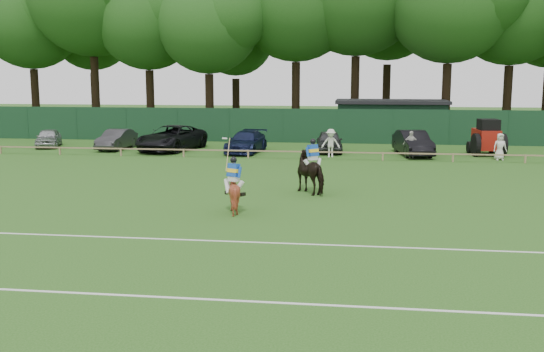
% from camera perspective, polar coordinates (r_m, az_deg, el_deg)
% --- Properties ---
extents(ground, '(160.00, 160.00, 0.00)m').
position_cam_1_polar(ground, '(20.42, -2.54, -5.19)').
color(ground, '#1E4C14').
rests_on(ground, ground).
extents(horse_dark, '(2.11, 2.26, 1.80)m').
position_cam_1_polar(horse_dark, '(27.15, 3.66, 0.35)').
color(horse_dark, black).
rests_on(horse_dark, ground).
extents(horse_chestnut, '(1.66, 1.72, 1.46)m').
position_cam_1_polar(horse_chestnut, '(23.42, -3.44, -1.49)').
color(horse_chestnut, maroon).
rests_on(horse_chestnut, ground).
extents(sedan_silver, '(2.63, 3.99, 1.26)m').
position_cam_1_polar(sedan_silver, '(46.74, -19.40, 3.24)').
color(sedan_silver, '#A6A8AB').
rests_on(sedan_silver, ground).
extents(sedan_grey, '(1.63, 4.14, 1.34)m').
position_cam_1_polar(sedan_grey, '(43.96, -13.76, 3.20)').
color(sedan_grey, '#303033').
rests_on(sedan_grey, ground).
extents(suv_black, '(3.97, 6.37, 1.64)m').
position_cam_1_polar(suv_black, '(42.66, -8.99, 3.38)').
color(suv_black, black).
rests_on(suv_black, ground).
extents(sedan_navy, '(2.40, 4.90, 1.37)m').
position_cam_1_polar(sedan_navy, '(41.05, -2.33, 3.07)').
color(sedan_navy, '#111838').
rests_on(sedan_navy, ground).
extents(hatch_grey, '(1.92, 4.16, 1.38)m').
position_cam_1_polar(hatch_grey, '(41.41, 5.15, 3.10)').
color(hatch_grey, '#323335').
rests_on(hatch_grey, ground).
extents(estate_black, '(2.42, 4.87, 1.54)m').
position_cam_1_polar(estate_black, '(40.56, 12.53, 2.90)').
color(estate_black, black).
rests_on(estate_black, ground).
extents(spectator_left, '(1.14, 0.69, 1.72)m').
position_cam_1_polar(spectator_left, '(38.87, 5.29, 2.95)').
color(spectator_left, silver).
rests_on(spectator_left, ground).
extents(spectator_mid, '(1.01, 0.58, 1.63)m').
position_cam_1_polar(spectator_mid, '(39.35, 12.33, 2.79)').
color(spectator_mid, beige).
rests_on(spectator_mid, ground).
extents(spectator_right, '(0.83, 0.60, 1.58)m').
position_cam_1_polar(spectator_right, '(39.72, 19.76, 2.48)').
color(spectator_right, silver).
rests_on(spectator_right, ground).
extents(rider_dark, '(0.81, 0.71, 1.41)m').
position_cam_1_polar(rider_dark, '(27.03, 3.69, 1.99)').
color(rider_dark, silver).
rests_on(rider_dark, ground).
extents(rider_chestnut, '(0.89, 0.79, 2.05)m').
position_cam_1_polar(rider_chestnut, '(23.29, -3.48, 0.17)').
color(rider_chestnut, silver).
rests_on(rider_chestnut, ground).
extents(pitch_lines, '(60.00, 5.10, 0.01)m').
position_cam_1_polar(pitch_lines, '(17.11, -4.66, -8.05)').
color(pitch_lines, silver).
rests_on(pitch_lines, ground).
extents(pitch_rail, '(62.10, 0.10, 0.50)m').
position_cam_1_polar(pitch_rail, '(37.90, 2.33, 2.19)').
color(pitch_rail, '#997F5B').
rests_on(pitch_rail, ground).
extents(perimeter_fence, '(92.08, 0.08, 2.50)m').
position_cam_1_polar(perimeter_fence, '(46.74, 3.39, 4.51)').
color(perimeter_fence, '#14351E').
rests_on(perimeter_fence, ground).
extents(utility_shed, '(8.40, 4.40, 3.04)m').
position_cam_1_polar(utility_shed, '(49.64, 10.61, 4.97)').
color(utility_shed, '#14331E').
rests_on(utility_shed, ground).
extents(tree_row, '(96.00, 12.00, 21.00)m').
position_cam_1_polar(tree_row, '(54.71, 6.12, 3.84)').
color(tree_row, '#26561C').
rests_on(tree_row, ground).
extents(tractor, '(2.07, 2.87, 2.27)m').
position_cam_1_polar(tractor, '(41.75, 18.69, 3.23)').
color(tractor, maroon).
rests_on(tractor, ground).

